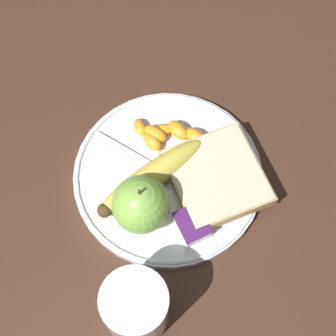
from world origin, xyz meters
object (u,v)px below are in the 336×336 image
at_px(jam_packet, 192,225).
at_px(apple, 141,204).
at_px(juice_glass, 136,308).
at_px(banana, 152,178).
at_px(fork, 161,173).
at_px(plate, 168,175).
at_px(bread_slice, 217,177).

bearing_deg(jam_packet, apple, 48.72).
height_order(juice_glass, banana, juice_glass).
bearing_deg(jam_packet, juice_glass, 122.17).
relative_size(juice_glass, apple, 1.08).
bearing_deg(apple, banana, -40.85).
bearing_deg(apple, fork, -48.31).
bearing_deg(plate, fork, 56.08).
bearing_deg(juice_glass, fork, -34.24).
relative_size(bread_slice, jam_packet, 2.84).
distance_m(juice_glass, jam_packet, 0.13).
relative_size(fork, jam_packet, 3.64).
distance_m(juice_glass, banana, 0.17).
height_order(banana, jam_packet, banana).
distance_m(plate, banana, 0.03).
relative_size(apple, banana, 0.49).
xyz_separation_m(plate, fork, (0.01, 0.01, 0.01)).
height_order(banana, fork, banana).
xyz_separation_m(juice_glass, apple, (0.11, -0.06, 0.01)).
height_order(juice_glass, jam_packet, juice_glass).
bearing_deg(bread_slice, jam_packet, 127.52).
height_order(fork, jam_packet, jam_packet).
bearing_deg(plate, jam_packet, 176.47).
bearing_deg(bread_slice, banana, 66.78).
bearing_deg(banana, fork, -66.98).
xyz_separation_m(fork, jam_packet, (-0.09, -0.00, 0.01)).
bearing_deg(jam_packet, plate, -3.53).
bearing_deg(juice_glass, bread_slice, -55.85).
bearing_deg(jam_packet, fork, 1.63).
distance_m(banana, jam_packet, 0.08).
relative_size(apple, fork, 0.50).
relative_size(juice_glass, banana, 0.52).
xyz_separation_m(plate, bread_slice, (-0.04, -0.05, 0.02)).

